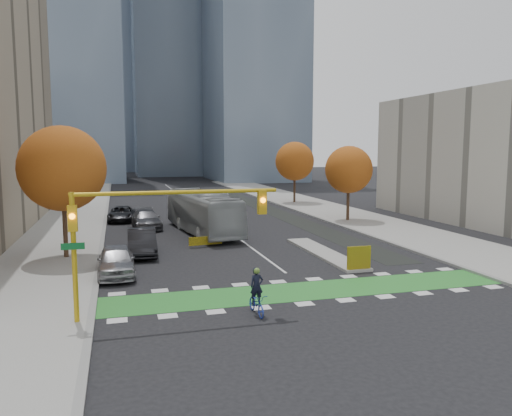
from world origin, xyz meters
TOP-DOWN VIEW (x-y plane):
  - ground at (0.00, 0.00)m, footprint 300.00×300.00m
  - sidewalk_west at (-13.50, 20.00)m, footprint 7.00×120.00m
  - sidewalk_east at (13.50, 20.00)m, footprint 7.00×120.00m
  - curb_west at (-10.00, 20.00)m, footprint 0.30×120.00m
  - curb_east at (10.00, 20.00)m, footprint 0.30×120.00m
  - bike_crossing at (0.00, 1.50)m, footprint 20.00×3.00m
  - centre_line at (0.00, 40.00)m, footprint 0.15×70.00m
  - bike_lane_paint at (7.50, 30.00)m, footprint 2.50×50.00m
  - median_island at (4.00, 9.00)m, footprint 1.60×10.00m
  - hazard_board at (4.00, 4.20)m, footprint 1.40×0.12m
  - tower_nw at (-18.00, 90.00)m, footprint 22.00×22.00m
  - tower_ne at (20.00, 85.00)m, footprint 18.00×24.00m
  - tower_far at (-4.00, 140.00)m, footprint 26.00×26.00m
  - tree_west at (-12.00, 12.00)m, footprint 5.20×5.20m
  - tree_east_near at (12.00, 22.00)m, footprint 4.40×4.40m
  - tree_east_far at (12.50, 38.00)m, footprint 4.80×4.80m
  - traffic_signal_west at (-7.93, -0.51)m, footprint 8.53×0.56m
  - cyclist at (-3.42, -1.18)m, footprint 0.70×1.74m
  - bus at (-2.21, 19.31)m, footprint 4.51×12.54m
  - parked_car_a at (-9.00, 6.97)m, footprint 1.96×4.82m
  - parked_car_b at (-7.40, 11.97)m, footprint 1.89×5.10m
  - parked_car_c at (-6.50, 22.83)m, footprint 2.59×5.54m
  - parked_car_d at (-8.49, 27.83)m, footprint 2.76×5.19m

SIDE VIEW (x-z plane):
  - ground at x=0.00m, z-range 0.00..0.00m
  - centre_line at x=0.00m, z-range 0.00..0.01m
  - bike_lane_paint at x=7.50m, z-range 0.00..0.01m
  - bike_crossing at x=0.00m, z-range 0.00..0.01m
  - sidewalk_west at x=-13.50m, z-range 0.00..0.15m
  - sidewalk_east at x=13.50m, z-range 0.00..0.15m
  - curb_west at x=-10.00m, z-range -0.01..0.15m
  - curb_east at x=10.00m, z-range -0.01..0.15m
  - median_island at x=4.00m, z-range 0.00..0.16m
  - cyclist at x=-3.42m, z-range -0.33..1.65m
  - parked_car_d at x=-8.49m, z-range 0.00..1.39m
  - parked_car_c at x=-6.50m, z-range 0.00..1.56m
  - hazard_board at x=4.00m, z-range 0.15..1.45m
  - parked_car_a at x=-9.00m, z-range 0.00..1.64m
  - parked_car_b at x=-7.40m, z-range 0.00..1.67m
  - bus at x=-2.21m, z-range 0.00..3.42m
  - traffic_signal_west at x=-7.93m, z-range 1.43..6.63m
  - tree_east_near at x=12.00m, z-range 1.33..8.40m
  - tree_east_far at x=12.50m, z-range 1.42..9.07m
  - tree_west at x=-12.00m, z-range 1.50..9.73m
  - tower_ne at x=20.00m, z-range 0.00..60.00m
  - tower_nw at x=-18.00m, z-range 0.00..70.00m
  - tower_far at x=-4.00m, z-range 0.00..80.00m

